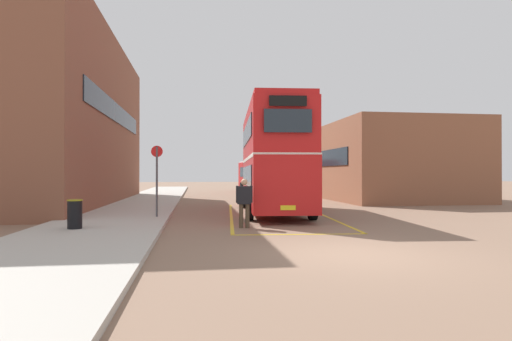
# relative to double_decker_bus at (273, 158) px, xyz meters

# --- Properties ---
(ground_plane) EXTENTS (135.60, 135.60, 0.00)m
(ground_plane) POSITION_rel_double_decker_bus_xyz_m (-0.01, 4.44, -2.51)
(ground_plane) COLOR #846651
(sidewalk_left) EXTENTS (4.00, 57.60, 0.14)m
(sidewalk_left) POSITION_rel_double_decker_bus_xyz_m (-6.51, 6.84, -2.44)
(sidewalk_left) COLOR #B2ADA3
(sidewalk_left) RESTS_ON ground
(brick_building_left) EXTENTS (6.78, 20.27, 9.73)m
(brick_building_left) POSITION_rel_double_decker_bus_xyz_m (-11.46, 6.98, 2.35)
(brick_building_left) COLOR brown
(brick_building_left) RESTS_ON ground
(depot_building_right) EXTENTS (8.47, 17.41, 5.19)m
(depot_building_right) POSITION_rel_double_decker_bus_xyz_m (9.69, 11.76, 0.08)
(depot_building_right) COLOR brown
(depot_building_right) RESTS_ON ground
(double_decker_bus) EXTENTS (3.24, 9.91, 4.75)m
(double_decker_bus) POSITION_rel_double_decker_bus_xyz_m (0.00, 0.00, 0.00)
(double_decker_bus) COLOR black
(double_decker_bus) RESTS_ON ground
(single_deck_bus) EXTENTS (3.38, 8.94, 3.02)m
(single_deck_bus) POSITION_rel_double_decker_bus_xyz_m (2.58, 20.50, -0.87)
(single_deck_bus) COLOR black
(single_deck_bus) RESTS_ON ground
(pedestrian_boarding) EXTENTS (0.55, 0.25, 1.62)m
(pedestrian_boarding) POSITION_rel_double_decker_bus_xyz_m (-1.90, -5.11, -1.58)
(pedestrian_boarding) COLOR #473828
(pedestrian_boarding) RESTS_ON ground
(litter_bin) EXTENTS (0.45, 0.45, 0.88)m
(litter_bin) POSITION_rel_double_decker_bus_xyz_m (-7.08, -5.63, -1.93)
(litter_bin) COLOR black
(litter_bin) RESTS_ON sidewalk_left
(bus_stop_sign) EXTENTS (0.44, 0.11, 2.73)m
(bus_stop_sign) POSITION_rel_double_decker_bus_xyz_m (-4.97, -2.31, -0.73)
(bus_stop_sign) COLOR #4C4C51
(bus_stop_sign) RESTS_ON sidewalk_left
(bay_marking_yellow) EXTENTS (4.96, 12.05, 0.01)m
(bay_marking_yellow) POSITION_rel_double_decker_bus_xyz_m (-0.07, -1.84, -2.51)
(bay_marking_yellow) COLOR gold
(bay_marking_yellow) RESTS_ON ground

